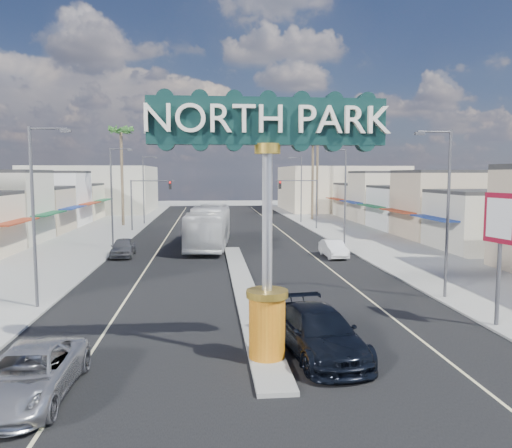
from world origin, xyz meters
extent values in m
plane|color=gray|center=(0.00, 30.00, 0.00)|extent=(160.00, 160.00, 0.00)
cube|color=black|center=(0.00, 30.00, 0.01)|extent=(20.00, 120.00, 0.01)
cube|color=gray|center=(0.00, 14.00, 0.08)|extent=(1.30, 30.00, 0.16)
cube|color=gray|center=(-14.00, 30.00, 0.06)|extent=(8.00, 120.00, 0.12)
cube|color=gray|center=(14.00, 30.00, 0.06)|extent=(8.00, 120.00, 0.12)
cube|color=beige|center=(-24.00, 43.00, 3.00)|extent=(12.00, 42.00, 6.00)
cube|color=#B7B29E|center=(24.00, 43.00, 3.00)|extent=(12.00, 42.00, 6.00)
cube|color=#B7B29E|center=(-22.00, 75.00, 4.00)|extent=(20.00, 20.00, 8.00)
cube|color=beige|center=(22.00, 75.00, 4.00)|extent=(20.00, 20.00, 8.00)
cylinder|color=#D06210|center=(0.00, 2.00, 1.26)|extent=(1.30, 1.30, 2.20)
cylinder|color=gold|center=(0.00, 2.00, 2.49)|extent=(1.50, 1.50, 0.25)
cylinder|color=#B7B7BC|center=(0.00, 2.00, 5.01)|extent=(0.36, 0.36, 4.80)
cylinder|color=gold|center=(0.00, 2.00, 7.58)|extent=(0.90, 0.90, 0.35)
cube|color=black|center=(0.00, 2.00, 8.51)|extent=(8.20, 0.50, 1.60)
cylinder|color=#47474C|center=(-11.00, 44.00, 3.00)|extent=(0.18, 0.18, 6.00)
cylinder|color=#47474C|center=(-8.50, 44.00, 5.90)|extent=(5.00, 0.12, 0.12)
cube|color=black|center=(-6.50, 44.00, 5.40)|extent=(0.32, 0.32, 1.00)
sphere|color=red|center=(-6.50, 43.82, 5.72)|extent=(0.22, 0.22, 0.22)
cylinder|color=#47474C|center=(11.00, 44.00, 3.00)|extent=(0.18, 0.18, 6.00)
cylinder|color=#47474C|center=(8.50, 44.00, 5.90)|extent=(5.00, 0.12, 0.12)
cube|color=black|center=(6.50, 44.00, 5.40)|extent=(0.32, 0.32, 1.00)
sphere|color=red|center=(6.50, 43.82, 5.72)|extent=(0.22, 0.22, 0.22)
cylinder|color=#47474C|center=(-10.60, 10.00, 4.50)|extent=(0.16, 0.16, 9.00)
cylinder|color=#47474C|center=(-9.70, 10.00, 8.90)|extent=(1.80, 0.10, 0.10)
cube|color=#47474C|center=(-8.90, 10.00, 8.80)|extent=(0.50, 0.22, 0.15)
cylinder|color=#47474C|center=(-10.60, 30.00, 4.50)|extent=(0.16, 0.16, 9.00)
cylinder|color=#47474C|center=(-9.70, 30.00, 8.90)|extent=(1.80, 0.10, 0.10)
cube|color=#47474C|center=(-8.90, 30.00, 8.80)|extent=(0.50, 0.22, 0.15)
cylinder|color=#47474C|center=(-10.60, 52.00, 4.50)|extent=(0.16, 0.16, 9.00)
cylinder|color=#47474C|center=(-9.70, 52.00, 8.90)|extent=(1.80, 0.10, 0.10)
cube|color=#47474C|center=(-8.90, 52.00, 8.80)|extent=(0.50, 0.22, 0.15)
cylinder|color=#47474C|center=(10.60, 10.00, 4.50)|extent=(0.16, 0.16, 9.00)
cylinder|color=#47474C|center=(9.70, 10.00, 8.90)|extent=(1.80, 0.10, 0.10)
cube|color=#47474C|center=(8.90, 10.00, 8.80)|extent=(0.50, 0.22, 0.15)
cylinder|color=#47474C|center=(10.60, 30.00, 4.50)|extent=(0.16, 0.16, 9.00)
cylinder|color=#47474C|center=(9.70, 30.00, 8.90)|extent=(1.80, 0.10, 0.10)
cube|color=#47474C|center=(8.90, 30.00, 8.80)|extent=(0.50, 0.22, 0.15)
cylinder|color=#47474C|center=(10.60, 52.00, 4.50)|extent=(0.16, 0.16, 9.00)
cylinder|color=#47474C|center=(9.70, 52.00, 8.90)|extent=(1.80, 0.10, 0.10)
cube|color=#47474C|center=(8.90, 52.00, 8.80)|extent=(0.50, 0.22, 0.15)
cylinder|color=brown|center=(-13.00, 50.00, 6.00)|extent=(0.36, 0.36, 12.00)
cylinder|color=brown|center=(13.00, 56.00, 5.50)|extent=(0.36, 0.36, 11.00)
cylinder|color=brown|center=(15.00, 62.00, 6.50)|extent=(0.36, 0.36, 13.00)
imported|color=#AEAEB3|center=(-7.45, -0.33, 0.76)|extent=(2.63, 5.50, 1.51)
imported|color=black|center=(2.00, 2.42, 0.87)|extent=(3.19, 6.23, 1.73)
imported|color=#5C5D61|center=(-9.00, 25.73, 0.75)|extent=(1.96, 4.49, 1.50)
imported|color=white|center=(7.98, 23.79, 0.70)|extent=(1.58, 4.27, 1.39)
imported|color=silver|center=(-2.00, 30.35, 1.87)|extent=(4.33, 13.64, 3.74)
cylinder|color=#47474C|center=(10.50, 4.99, 1.93)|extent=(0.18, 0.18, 3.62)
cube|color=maroon|center=(10.50, 4.99, 4.82)|extent=(0.59, 1.82, 2.17)
cube|color=white|center=(10.38, 4.96, 4.82)|extent=(0.31, 1.42, 1.72)
camera|label=1|loc=(-2.05, -15.25, 6.73)|focal=35.00mm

